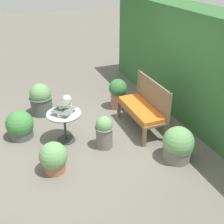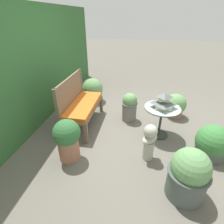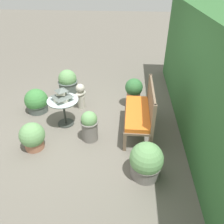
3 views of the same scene
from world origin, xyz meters
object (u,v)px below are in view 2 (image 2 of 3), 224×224
(garden_bust, at_px, (149,140))
(potted_plant_patio_mid, at_px, (93,91))
(pagoda_birdhouse, at_px, (164,101))
(garden_bench, at_px, (83,107))
(potted_plant_bench_right, at_px, (188,175))
(potted_plant_table_far, at_px, (212,143))
(potted_plant_path_edge, at_px, (67,139))
(potted_plant_bench_left, at_px, (129,107))
(potted_plant_table_near, at_px, (175,106))
(patio_table, at_px, (162,114))

(garden_bust, bearing_deg, potted_plant_patio_mid, 76.60)
(pagoda_birdhouse, relative_size, potted_plant_patio_mid, 0.58)
(garden_bench, height_order, potted_plant_bench_right, potted_plant_bench_right)
(pagoda_birdhouse, height_order, potted_plant_table_far, pagoda_birdhouse)
(potted_plant_path_edge, bearing_deg, potted_plant_bench_left, -31.77)
(potted_plant_bench_right, bearing_deg, pagoda_birdhouse, 10.84)
(pagoda_birdhouse, bearing_deg, potted_plant_table_far, -119.62)
(potted_plant_patio_mid, xyz_separation_m, potted_plant_table_near, (-0.46, -2.00, -0.03))
(potted_plant_bench_left, bearing_deg, patio_table, -126.60)
(potted_plant_path_edge, bearing_deg, pagoda_birdhouse, -58.45)
(garden_bench, bearing_deg, potted_plant_bench_right, -128.06)
(garden_bench, height_order, potted_plant_table_far, potted_plant_table_far)
(potted_plant_table_near, bearing_deg, potted_plant_bench_right, 176.10)
(garden_bust, relative_size, potted_plant_bench_left, 1.00)
(potted_plant_path_edge, bearing_deg, garden_bust, -80.18)
(patio_table, relative_size, potted_plant_table_far, 1.15)
(pagoda_birdhouse, relative_size, potted_plant_path_edge, 0.52)
(garden_bench, bearing_deg, potted_plant_table_near, -70.60)
(potted_plant_path_edge, xyz_separation_m, potted_plant_bench_left, (1.33, -0.82, -0.06))
(pagoda_birdhouse, distance_m, potted_plant_path_edge, 1.71)
(garden_bench, bearing_deg, potted_plant_table_far, -103.85)
(pagoda_birdhouse, distance_m, potted_plant_bench_left, 0.85)
(potted_plant_bench_left, bearing_deg, potted_plant_table_near, -71.15)
(potted_plant_path_edge, xyz_separation_m, potted_plant_table_near, (1.66, -1.80, -0.12))
(potted_plant_bench_right, xyz_separation_m, potted_plant_patio_mid, (2.49, 1.87, -0.06))
(potted_plant_patio_mid, relative_size, potted_plant_table_near, 1.16)
(potted_plant_table_near, bearing_deg, potted_plant_path_edge, 132.66)
(garden_bust, bearing_deg, garden_bench, 98.73)
(potted_plant_bench_left, distance_m, potted_plant_patio_mid, 1.30)
(pagoda_birdhouse, xyz_separation_m, potted_plant_path_edge, (-0.88, 1.43, -0.32))
(potted_plant_bench_right, bearing_deg, garden_bust, 37.91)
(garden_bust, xyz_separation_m, potted_plant_table_near, (1.45, -0.59, -0.09))
(potted_plant_patio_mid, bearing_deg, potted_plant_bench_right, -143.16)
(potted_plant_path_edge, relative_size, potted_plant_table_near, 1.32)
(garden_bench, relative_size, garden_bust, 2.01)
(potted_plant_bench_right, xyz_separation_m, potted_plant_table_near, (2.03, -0.14, -0.09))
(pagoda_birdhouse, distance_m, potted_plant_bench_right, 1.31)
(pagoda_birdhouse, bearing_deg, garden_bench, 85.33)
(potted_plant_table_far, bearing_deg, pagoda_birdhouse, 60.38)
(potted_plant_bench_left, bearing_deg, garden_bust, -160.48)
(pagoda_birdhouse, distance_m, garden_bust, 0.78)
(patio_table, xyz_separation_m, potted_plant_table_near, (0.79, -0.38, -0.20))
(pagoda_birdhouse, relative_size, potted_plant_bench_right, 0.51)
(potted_plant_bench_right, height_order, potted_plant_table_near, potted_plant_bench_right)
(potted_plant_table_near, bearing_deg, pagoda_birdhouse, 154.42)
(garden_bust, height_order, potted_plant_patio_mid, garden_bust)
(potted_plant_bench_right, distance_m, potted_plant_patio_mid, 3.11)
(pagoda_birdhouse, bearing_deg, potted_plant_path_edge, 121.55)
(potted_plant_bench_right, bearing_deg, patio_table, 10.84)
(potted_plant_table_far, height_order, potted_plant_patio_mid, potted_plant_patio_mid)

